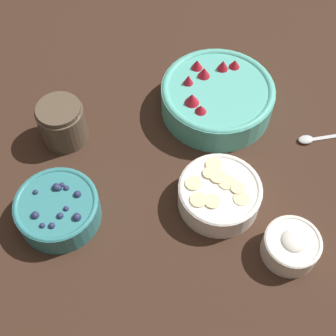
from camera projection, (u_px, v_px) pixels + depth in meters
The scene contains 7 objects.
ground_plane at pixel (177, 185), 0.92m from camera, with size 4.00×4.00×0.00m, color #382319.
bowl_strawberries at pixel (217, 96), 0.99m from camera, with size 0.24×0.24×0.09m.
bowl_blueberries at pixel (58, 208), 0.85m from camera, with size 0.15×0.15×0.06m.
bowl_bananas at pixel (219, 194), 0.87m from camera, with size 0.15×0.15×0.06m.
bowl_cream at pixel (291, 245), 0.81m from camera, with size 0.10×0.10×0.06m.
jar_chocolate at pixel (62, 124), 0.95m from camera, with size 0.10×0.10×0.09m.
spoon at pixel (317, 138), 0.97m from camera, with size 0.13×0.07×0.01m.
Camera 1 is at (-0.11, 0.46, 0.79)m, focal length 50.00 mm.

